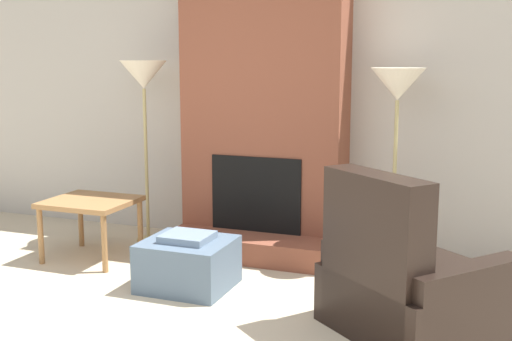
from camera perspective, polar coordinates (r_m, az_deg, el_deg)
wall_back at (r=5.60m, az=1.62°, el=6.75°), size 7.06×0.06×2.60m
fireplace at (r=5.36m, az=0.69°, el=5.77°), size 1.37×0.78×2.60m
ottoman at (r=4.62m, az=-6.07°, el=-8.17°), size 0.61×0.55×0.40m
armchair at (r=3.95m, az=13.40°, el=-10.12°), size 1.26×1.26×0.98m
side_table at (r=5.35m, az=-14.49°, el=-3.17°), size 0.67×0.60×0.49m
floor_lamp_left at (r=5.66m, az=-9.95°, el=7.89°), size 0.40×0.40×1.59m
floor_lamp_right at (r=4.93m, az=12.48°, el=6.95°), size 0.40×0.40×1.54m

